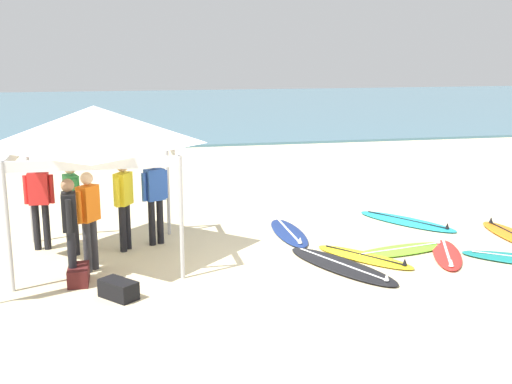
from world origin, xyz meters
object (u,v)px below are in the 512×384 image
object	(u,v)px
surfboard_lime	(401,250)
person_red	(39,198)
gear_bag_near_tent	(79,275)
person_yellow	(124,199)
person_orange	(89,214)
person_black	(70,223)
surfboard_red	(447,255)
gear_bag_by_pole	(118,289)
person_blue	(155,194)
surfboard_yellow	(364,257)
surfboard_navy	(289,233)
surfboard_cyan	(407,221)
surfboard_black	(341,266)
canopy_tent	(95,127)
person_green	(72,202)

from	to	relation	value
surfboard_lime	person_red	world-z (taller)	person_red
surfboard_lime	gear_bag_near_tent	size ratio (longest dim) A/B	3.66
person_yellow	person_orange	distance (m)	1.19
person_yellow	person_black	bearing A→B (deg)	-119.06
surfboard_red	gear_bag_by_pole	size ratio (longest dim) A/B	3.12
gear_bag_by_pole	person_yellow	bearing A→B (deg)	86.37
person_black	gear_bag_by_pole	size ratio (longest dim) A/B	2.85
person_black	person_blue	bearing A→B (deg)	51.21
person_red	gear_bag_near_tent	size ratio (longest dim) A/B	2.85
surfboard_yellow	person_yellow	xyz separation A→B (m)	(-4.19, 1.46, 0.95)
person_black	gear_bag_by_pole	world-z (taller)	person_black
surfboard_navy	surfboard_cyan	bearing A→B (deg)	6.27
surfboard_cyan	gear_bag_near_tent	xyz separation A→B (m)	(-6.80, -2.26, 0.10)
surfboard_black	surfboard_red	bearing A→B (deg)	4.41
surfboard_cyan	surfboard_red	bearing A→B (deg)	-97.62
canopy_tent	gear_bag_near_tent	world-z (taller)	canopy_tent
surfboard_lime	person_black	xyz separation A→B (m)	(-5.87, -0.33, 0.95)
surfboard_cyan	person_black	bearing A→B (deg)	-162.28
surfboard_cyan	surfboard_red	xyz separation A→B (m)	(-0.31, -2.31, 0.00)
person_orange	gear_bag_near_tent	world-z (taller)	person_orange
surfboard_navy	person_yellow	world-z (taller)	person_yellow
canopy_tent	person_red	distance (m)	1.95
surfboard_lime	surfboard_red	bearing A→B (deg)	-31.78
person_black	person_orange	distance (m)	0.58
person_red	person_black	bearing A→B (deg)	-70.90
gear_bag_by_pole	surfboard_red	bearing A→B (deg)	7.20
surfboard_yellow	gear_bag_near_tent	distance (m)	4.97
person_orange	surfboard_cyan	bearing A→B (deg)	14.30
surfboard_navy	person_black	bearing A→B (deg)	-155.36
surfboard_navy	surfboard_red	bearing A→B (deg)	-39.43
person_blue	surfboard_black	bearing A→B (deg)	-34.37
surfboard_red	person_black	world-z (taller)	person_black
surfboard_lime	person_blue	xyz separation A→B (m)	(-4.42, 1.48, 0.95)
surfboard_red	person_orange	distance (m)	6.41
surfboard_yellow	gear_bag_near_tent	size ratio (longest dim) A/B	3.20
surfboard_lime	gear_bag_by_pole	xyz separation A→B (m)	(-5.17, -1.17, 0.10)
person_black	gear_bag_by_pole	distance (m)	1.39
person_red	person_orange	world-z (taller)	same
person_yellow	gear_bag_near_tent	world-z (taller)	person_yellow
surfboard_cyan	canopy_tent	bearing A→B (deg)	-170.53
surfboard_navy	person_green	bearing A→B (deg)	-175.12
surfboard_lime	surfboard_black	distance (m)	1.51
gear_bag_near_tent	surfboard_navy	bearing A→B (deg)	25.80
canopy_tent	person_orange	xyz separation A→B (m)	(-0.15, -0.61, -1.40)
surfboard_black	person_red	size ratio (longest dim) A/B	1.49
person_green	person_red	bearing A→B (deg)	147.00
surfboard_black	gear_bag_by_pole	world-z (taller)	gear_bag_by_pole
surfboard_black	gear_bag_near_tent	xyz separation A→B (m)	(-4.40, 0.21, 0.10)
surfboard_navy	person_yellow	bearing A→B (deg)	-173.94
surfboard_lime	person_black	distance (m)	5.96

